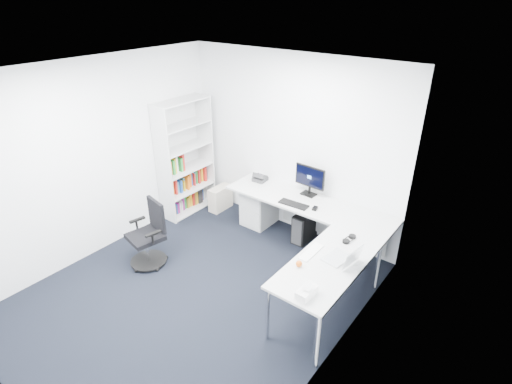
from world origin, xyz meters
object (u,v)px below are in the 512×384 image
Objects in this scene: bookshelf at (185,158)px; laptop at (338,250)px; task_chair at (145,235)px; monitor at (309,180)px; l_desk at (294,234)px.

laptop is (3.12, -0.66, -0.11)m from bookshelf.
monitor reaches higher than task_chair.
bookshelf reaches higher than monitor.
monitor is (1.40, 1.92, 0.50)m from task_chair.
monitor is 1.57m from laptop.
bookshelf is 2.12m from monitor.
monitor is 1.46× the size of laptop.
bookshelf is (-2.17, 0.05, 0.60)m from l_desk.
task_chair is at bearing -154.03° from laptop.
laptop is (0.94, -0.61, 0.48)m from l_desk.
task_chair is (0.67, -1.42, -0.50)m from bookshelf.
laptop is at bearing 29.00° from task_chair.
task_chair is 2.60m from laptop.
monitor is at bearing 13.48° from bookshelf.
monitor is at bearing 141.19° from laptop.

